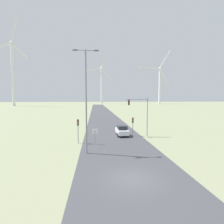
{
  "coord_description": "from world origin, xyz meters",
  "views": [
    {
      "loc": [
        -3.16,
        -13.73,
        6.68
      ],
      "look_at": [
        0.0,
        18.11,
        4.13
      ],
      "focal_mm": 28.0,
      "sensor_mm": 36.0,
      "label": 1
    }
  ],
  "objects_px": {
    "traffic_light_post_near_left": "(78,126)",
    "car_approaching": "(122,130)",
    "wind_turbine_far_left": "(12,68)",
    "stop_sign_near": "(95,133)",
    "streetlamp": "(86,91)",
    "traffic_light_mast_overhead": "(140,110)",
    "wind_turbine_left": "(102,81)",
    "wind_turbine_center": "(160,81)",
    "traffic_light_post_near_right": "(133,123)"
  },
  "relations": [
    {
      "from": "traffic_light_post_near_left",
      "to": "car_approaching",
      "type": "bearing_deg",
      "value": 33.13
    },
    {
      "from": "car_approaching",
      "to": "wind_turbine_far_left",
      "type": "relative_size",
      "value": 0.06
    },
    {
      "from": "traffic_light_post_near_left",
      "to": "stop_sign_near",
      "type": "bearing_deg",
      "value": -19.33
    },
    {
      "from": "streetlamp",
      "to": "traffic_light_mast_overhead",
      "type": "distance_m",
      "value": 12.59
    },
    {
      "from": "traffic_light_mast_overhead",
      "to": "wind_turbine_left",
      "type": "bearing_deg",
      "value": 89.82
    },
    {
      "from": "streetlamp",
      "to": "car_approaching",
      "type": "bearing_deg",
      "value": 58.71
    },
    {
      "from": "traffic_light_mast_overhead",
      "to": "traffic_light_post_near_left",
      "type": "bearing_deg",
      "value": -160.33
    },
    {
      "from": "streetlamp",
      "to": "car_approaching",
      "type": "height_order",
      "value": "streetlamp"
    },
    {
      "from": "traffic_light_mast_overhead",
      "to": "wind_turbine_center",
      "type": "xyz_separation_m",
      "value": [
        66.14,
        164.9,
        21.39
      ]
    },
    {
      "from": "stop_sign_near",
      "to": "traffic_light_mast_overhead",
      "type": "relative_size",
      "value": 0.35
    },
    {
      "from": "streetlamp",
      "to": "car_approaching",
      "type": "relative_size",
      "value": 2.96
    },
    {
      "from": "streetlamp",
      "to": "traffic_light_post_near_left",
      "type": "distance_m",
      "value": 7.01
    },
    {
      "from": "wind_turbine_left",
      "to": "wind_turbine_center",
      "type": "bearing_deg",
      "value": -14.42
    },
    {
      "from": "stop_sign_near",
      "to": "traffic_light_mast_overhead",
      "type": "bearing_deg",
      "value": 30.13
    },
    {
      "from": "wind_turbine_far_left",
      "to": "traffic_light_mast_overhead",
      "type": "bearing_deg",
      "value": -58.97
    },
    {
      "from": "stop_sign_near",
      "to": "wind_turbine_center",
      "type": "distance_m",
      "value": 186.51
    },
    {
      "from": "stop_sign_near",
      "to": "traffic_light_post_near_left",
      "type": "xyz_separation_m",
      "value": [
        -2.47,
        0.87,
        0.99
      ]
    },
    {
      "from": "traffic_light_post_near_left",
      "to": "wind_turbine_left",
      "type": "height_order",
      "value": "wind_turbine_left"
    },
    {
      "from": "stop_sign_near",
      "to": "traffic_light_post_near_right",
      "type": "relative_size",
      "value": 0.72
    },
    {
      "from": "wind_turbine_far_left",
      "to": "car_approaching",
      "type": "bearing_deg",
      "value": -59.77
    },
    {
      "from": "streetlamp",
      "to": "traffic_light_mast_overhead",
      "type": "height_order",
      "value": "streetlamp"
    },
    {
      "from": "stop_sign_near",
      "to": "wind_turbine_far_left",
      "type": "height_order",
      "value": "wind_turbine_far_left"
    },
    {
      "from": "stop_sign_near",
      "to": "wind_turbine_far_left",
      "type": "relative_size",
      "value": 0.03
    },
    {
      "from": "traffic_light_post_near_right",
      "to": "traffic_light_mast_overhead",
      "type": "bearing_deg",
      "value": -24.09
    },
    {
      "from": "traffic_light_mast_overhead",
      "to": "wind_turbine_center",
      "type": "distance_m",
      "value": 178.95
    },
    {
      "from": "traffic_light_post_near_right",
      "to": "wind_turbine_left",
      "type": "distance_m",
      "value": 182.86
    },
    {
      "from": "streetlamp",
      "to": "wind_turbine_left",
      "type": "distance_m",
      "value": 191.47
    },
    {
      "from": "traffic_light_post_near_left",
      "to": "wind_turbine_left",
      "type": "distance_m",
      "value": 187.32
    },
    {
      "from": "traffic_light_mast_overhead",
      "to": "wind_turbine_far_left",
      "type": "relative_size",
      "value": 0.09
    },
    {
      "from": "traffic_light_post_near_left",
      "to": "wind_turbine_center",
      "type": "relative_size",
      "value": 0.06
    },
    {
      "from": "traffic_light_post_near_left",
      "to": "car_approaching",
      "type": "relative_size",
      "value": 0.85
    },
    {
      "from": "traffic_light_post_near_left",
      "to": "wind_turbine_left",
      "type": "bearing_deg",
      "value": 86.64
    },
    {
      "from": "streetlamp",
      "to": "traffic_light_post_near_left",
      "type": "relative_size",
      "value": 3.46
    },
    {
      "from": "traffic_light_post_near_right",
      "to": "wind_turbine_left",
      "type": "bearing_deg",
      "value": 89.45
    },
    {
      "from": "traffic_light_mast_overhead",
      "to": "wind_turbine_left",
      "type": "height_order",
      "value": "wind_turbine_left"
    },
    {
      "from": "streetlamp",
      "to": "traffic_light_post_near_left",
      "type": "bearing_deg",
      "value": 106.89
    },
    {
      "from": "wind_turbine_left",
      "to": "streetlamp",
      "type": "bearing_deg",
      "value": -92.83
    },
    {
      "from": "streetlamp",
      "to": "traffic_light_post_near_right",
      "type": "relative_size",
      "value": 3.8
    },
    {
      "from": "traffic_light_post_near_right",
      "to": "streetlamp",
      "type": "bearing_deg",
      "value": -130.27
    },
    {
      "from": "traffic_light_post_near_right",
      "to": "traffic_light_mast_overhead",
      "type": "distance_m",
      "value": 2.66
    },
    {
      "from": "stop_sign_near",
      "to": "wind_turbine_center",
      "type": "height_order",
      "value": "wind_turbine_center"
    },
    {
      "from": "streetlamp",
      "to": "stop_sign_near",
      "type": "distance_m",
      "value": 7.14
    },
    {
      "from": "traffic_light_post_near_right",
      "to": "car_approaching",
      "type": "height_order",
      "value": "traffic_light_post_near_right"
    },
    {
      "from": "streetlamp",
      "to": "traffic_light_mast_overhead",
      "type": "relative_size",
      "value": 1.83
    },
    {
      "from": "wind_turbine_center",
      "to": "wind_turbine_left",
      "type": "bearing_deg",
      "value": 165.58
    },
    {
      "from": "streetlamp",
      "to": "wind_turbine_far_left",
      "type": "height_order",
      "value": "wind_turbine_far_left"
    },
    {
      "from": "stop_sign_near",
      "to": "wind_turbine_left",
      "type": "xyz_separation_m",
      "value": [
        8.41,
        186.32,
        25.02
      ]
    },
    {
      "from": "streetlamp",
      "to": "traffic_light_post_near_right",
      "type": "xyz_separation_m",
      "value": [
        7.66,
        9.04,
        -5.1
      ]
    },
    {
      "from": "streetlamp",
      "to": "stop_sign_near",
      "type": "bearing_deg",
      "value": 75.74
    },
    {
      "from": "car_approaching",
      "to": "wind_turbine_center",
      "type": "height_order",
      "value": "wind_turbine_center"
    }
  ]
}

